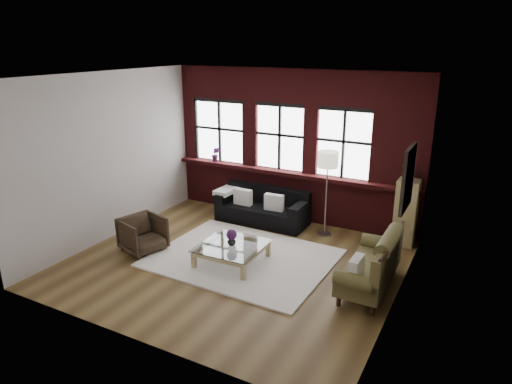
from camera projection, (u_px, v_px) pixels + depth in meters
The scene contains 26 objects.
floor at pixel (235, 262), 8.05m from camera, with size 5.50×5.50×0.00m, color brown.
ceiling at pixel (232, 76), 7.04m from camera, with size 5.50×5.50×0.00m, color white.
wall_back at pixel (294, 146), 9.64m from camera, with size 5.50×5.50×0.00m, color #BEB6B1.
wall_front at pixel (127, 227), 5.45m from camera, with size 5.50×5.50×0.00m, color #BEB6B1.
wall_left at pixel (111, 157), 8.77m from camera, with size 5.00×5.00×0.00m, color #BEB6B1.
wall_right at pixel (404, 201), 6.32m from camera, with size 5.00×5.00×0.00m, color #BEB6B1.
brick_backwall at pixel (293, 147), 9.59m from camera, with size 5.50×0.12×3.20m, color #491113, non-canonical shape.
sill_ledge at pixel (290, 173), 9.69m from camera, with size 5.50×0.30×0.08m, color #491113.
window_left at pixel (220, 132), 10.35m from camera, with size 1.38×0.10×1.50m, color black, non-canonical shape.
window_mid at pixel (280, 138), 9.68m from camera, with size 1.38×0.10×1.50m, color black, non-canonical shape.
window_right at pixel (344, 145), 9.06m from camera, with size 1.38×0.10×1.50m, color black, non-canonical shape.
wall_poster at pixel (408, 178), 6.51m from camera, with size 0.05×0.74×0.94m, color black, non-canonical shape.
shag_rug at pixel (243, 258), 8.18m from camera, with size 3.08×2.42×0.03m, color white.
dark_sofa at pixel (262, 207), 9.72m from camera, with size 1.94×0.78×0.70m, color black, non-canonical shape.
pillow_a at pixel (243, 197), 9.77m from camera, with size 0.40×0.14×0.34m, color white.
pillow_b at pixel (274, 202), 9.44m from camera, with size 0.40×0.14×0.34m, color white.
vintage_settee at pixel (370, 262), 7.09m from camera, with size 0.75×1.68×0.90m, color brown, non-canonical shape.
pillow_settee at pixel (356, 268), 6.65m from camera, with size 0.14×0.38×0.34m, color white.
armchair at pixel (143, 234), 8.40m from camera, with size 0.70×0.72×0.66m, color black.
coffee_table at pixel (232, 254), 7.96m from camera, with size 1.08×1.08×0.36m, color #A28E57, non-canonical shape.
vase at pixel (232, 241), 7.88m from camera, with size 0.15×0.15×0.16m, color #B2B2B2.
flowers at pixel (232, 235), 7.85m from camera, with size 0.19×0.19×0.19m, color #4A1D57.
drawer_chest at pixel (406, 213), 8.58m from camera, with size 0.40×0.40×1.28m, color #A28E57.
potted_plant_top at pixel (411, 171), 8.32m from camera, with size 0.31×0.27×0.34m, color #2D5923.
floor_lamp at pixel (326, 191), 8.91m from camera, with size 0.40×0.40×1.86m, color #A5A5A8, non-canonical shape.
sill_plant at pixel (216, 154), 10.43m from camera, with size 0.19×0.15×0.34m, color #4A1D57.
Camera 1 is at (3.72, -6.23, 3.72)m, focal length 32.00 mm.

